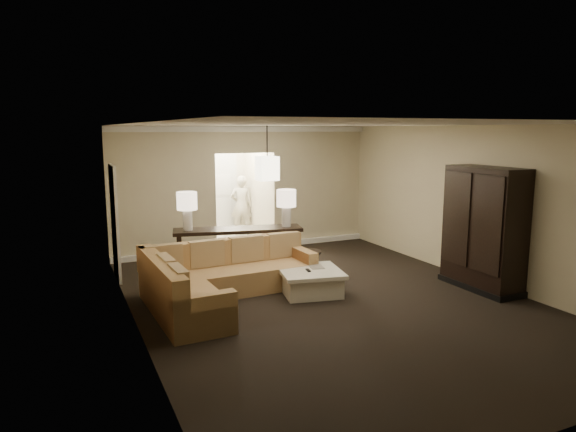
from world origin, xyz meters
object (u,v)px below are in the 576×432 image
console_table (238,248)px  armoire (483,231)px  coffee_table (310,281)px  sectional_sofa (218,279)px  drink_table (309,259)px  person (241,202)px

console_table → armoire: 4.36m
coffee_table → sectional_sofa: bearing=168.9°
drink_table → person: person is taller
drink_table → coffee_table: bearing=-115.3°
sectional_sofa → console_table: (0.75, 1.18, 0.20)m
armoire → drink_table: bearing=146.4°
coffee_table → drink_table: (0.32, 0.68, 0.19)m
coffee_table → drink_table: 0.77m
drink_table → armoire: bearing=-33.6°
coffee_table → armoire: bearing=-19.3°
coffee_table → person: person is taller
sectional_sofa → drink_table: 1.87m
console_table → person: bearing=82.6°
armoire → person: 6.46m
console_table → drink_table: (1.08, -0.80, -0.15)m
sectional_sofa → armoire: armoire is taller
drink_table → person: size_ratio=0.32×
console_table → drink_table: bearing=-23.7°
drink_table → person: (0.25, 4.40, 0.46)m
sectional_sofa → drink_table: bearing=9.1°
person → console_table: bearing=87.4°
sectional_sofa → coffee_table: sectional_sofa is taller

